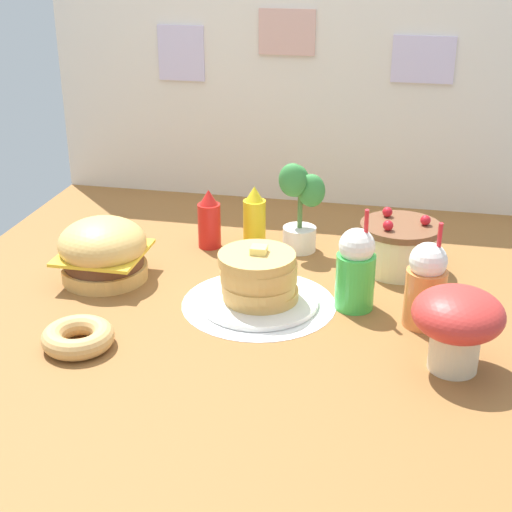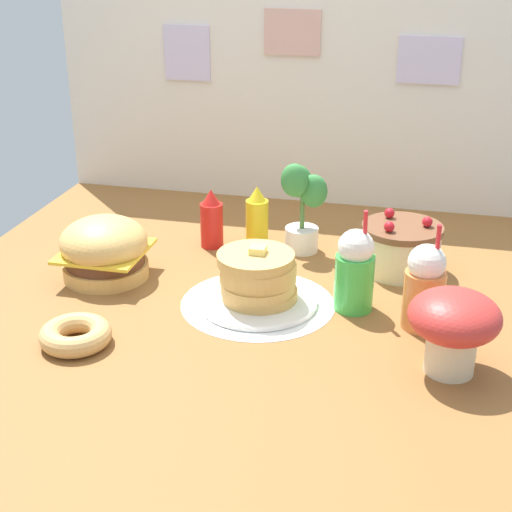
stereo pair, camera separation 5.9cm
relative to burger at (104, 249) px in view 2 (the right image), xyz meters
name	(u,v)px [view 2 (the right image)]	position (x,y,z in m)	size (l,w,h in m)	color
ground_plane	(240,306)	(0.51, -0.09, -0.11)	(2.14, 2.10, 0.02)	brown
back_wall	(301,92)	(0.51, 0.96, 0.38)	(2.14, 0.04, 0.96)	silver
doily_mat	(258,303)	(0.57, -0.08, -0.10)	(0.50, 0.50, 0.00)	white
burger	(104,249)	(0.00, 0.00, 0.00)	(0.30, 0.30, 0.22)	#DBA859
pancake_stack	(258,281)	(0.57, -0.08, -0.02)	(0.39, 0.39, 0.20)	white
layer_cake	(401,248)	(1.00, 0.30, -0.02)	(0.29, 0.29, 0.21)	beige
ketchup_bottle	(212,220)	(0.28, 0.35, 0.00)	(0.09, 0.09, 0.23)	red
mustard_bottle	(257,217)	(0.44, 0.43, 0.00)	(0.09, 0.09, 0.23)	yellow
cream_soda_cup	(355,270)	(0.87, -0.04, 0.03)	(0.13, 0.13, 0.34)	green
orange_float_cup	(425,287)	(1.09, -0.11, 0.03)	(0.13, 0.13, 0.34)	orange
donut_pink_glaze	(75,334)	(0.11, -0.46, -0.07)	(0.21, 0.21, 0.06)	tan
potted_plant	(302,204)	(0.62, 0.39, 0.08)	(0.17, 0.13, 0.35)	white
mushroom_stool	(454,324)	(1.18, -0.35, 0.04)	(0.25, 0.25, 0.24)	beige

